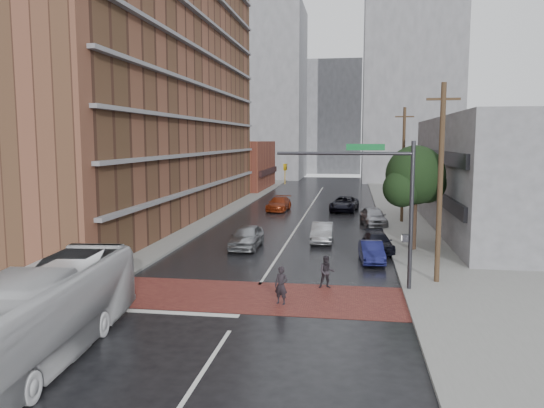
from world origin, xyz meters
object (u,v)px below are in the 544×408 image
(transit_bus, at_px, (41,315))
(pedestrian_b, at_px, (327,272))
(suv_travel, at_px, (344,204))
(car_parked_mid, at_px, (378,242))
(car_travel_b, at_px, (322,233))
(car_parked_far, at_px, (373,216))
(pedestrian_a, at_px, (281,286))
(car_parked_near, at_px, (372,252))
(car_travel_a, at_px, (246,237))
(car_travel_c, at_px, (279,204))

(transit_bus, bearing_deg, pedestrian_b, 43.78)
(suv_travel, height_order, car_parked_mid, suv_travel)
(transit_bus, relative_size, car_travel_b, 2.62)
(car_parked_far, bearing_deg, transit_bus, -120.01)
(pedestrian_b, bearing_deg, car_parked_far, 72.78)
(pedestrian_a, relative_size, car_parked_near, 0.46)
(car_travel_a, height_order, car_travel_c, car_travel_a)
(car_parked_near, xyz_separation_m, car_parked_mid, (0.50, 3.16, -0.02))
(suv_travel, distance_m, car_parked_near, 22.75)
(car_travel_a, bearing_deg, pedestrian_a, -70.35)
(transit_bus, xyz_separation_m, car_parked_mid, (11.72, 19.17, -0.95))
(pedestrian_a, bearing_deg, suv_travel, 105.33)
(car_travel_c, bearing_deg, car_parked_near, -64.01)
(transit_bus, xyz_separation_m, car_travel_b, (7.96, 21.70, -0.85))
(pedestrian_b, distance_m, car_parked_far, 19.90)
(car_parked_far, bearing_deg, car_parked_mid, -98.77)
(car_travel_b, relative_size, car_parked_mid, 1.03)
(suv_travel, bearing_deg, car_parked_far, -66.04)
(pedestrian_a, distance_m, pedestrian_b, 3.43)
(car_travel_a, distance_m, car_travel_c, 19.19)
(car_parked_near, bearing_deg, car_travel_c, 106.93)
(pedestrian_b, xyz_separation_m, car_parked_far, (2.94, 19.68, -0.01))
(car_travel_b, bearing_deg, transit_bus, -110.05)
(car_travel_c, relative_size, car_parked_mid, 1.17)
(pedestrian_a, height_order, car_travel_c, pedestrian_a)
(pedestrian_a, height_order, car_parked_far, pedestrian_a)
(pedestrian_b, bearing_deg, car_travel_b, 85.68)
(pedestrian_a, height_order, suv_travel, pedestrian_a)
(car_travel_c, bearing_deg, pedestrian_a, -77.33)
(suv_travel, relative_size, car_parked_mid, 1.30)
(car_parked_near, bearing_deg, pedestrian_a, -119.90)
(transit_bus, relative_size, suv_travel, 2.07)
(transit_bus, bearing_deg, car_parked_near, 50.36)
(transit_bus, relative_size, car_parked_mid, 2.70)
(suv_travel, height_order, car_parked_far, car_parked_far)
(transit_bus, distance_m, car_parked_far, 31.93)
(transit_bus, height_order, car_travel_c, transit_bus)
(pedestrian_a, distance_m, car_travel_b, 14.64)
(car_travel_b, xyz_separation_m, car_parked_near, (3.26, -5.69, -0.08))
(car_travel_a, relative_size, car_parked_mid, 1.12)
(transit_bus, distance_m, pedestrian_b, 13.36)
(car_travel_c, distance_m, car_parked_far, 12.48)
(car_parked_far, bearing_deg, pedestrian_a, -110.33)
(pedestrian_b, xyz_separation_m, suv_travel, (0.34, 28.70, -0.07))
(car_travel_c, xyz_separation_m, suv_travel, (6.66, 0.65, 0.04))
(suv_travel, distance_m, car_parked_mid, 19.67)
(car_travel_b, bearing_deg, suv_travel, 85.90)
(suv_travel, bearing_deg, transit_bus, -95.51)
(car_travel_c, relative_size, car_parked_far, 1.03)
(suv_travel, bearing_deg, car_travel_c, -166.53)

